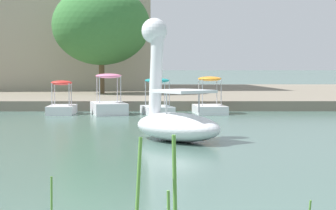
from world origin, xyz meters
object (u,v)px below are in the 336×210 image
at_px(pedal_boat_pink, 109,103).
at_px(tree_sapling_by_fence, 101,25).
at_px(pedal_boat_teal, 157,102).
at_px(swan_boat, 174,113).
at_px(pedal_boat_red, 62,105).
at_px(parked_van, 71,74).
at_px(pedal_boat_orange, 210,103).

relative_size(pedal_boat_pink, tree_sapling_by_fence, 0.37).
distance_m(pedal_boat_teal, pedal_boat_pink, 2.08).
bearing_deg(pedal_boat_pink, pedal_boat_teal, 3.87).
relative_size(swan_boat, tree_sapling_by_fence, 0.49).
bearing_deg(pedal_boat_pink, swan_boat, -74.98).
xyz_separation_m(pedal_boat_red, parked_van, (-1.82, 15.26, 1.14)).
height_order(pedal_boat_red, parked_van, parked_van).
distance_m(swan_boat, pedal_boat_teal, 10.01).
bearing_deg(pedal_boat_pink, parked_van, 104.08).
xyz_separation_m(swan_boat, pedal_boat_teal, (-0.57, 9.99, -0.28)).
relative_size(pedal_boat_teal, pedal_boat_red, 1.00).
relative_size(pedal_boat_orange, pedal_boat_red, 1.09).
bearing_deg(parked_van, pedal_boat_teal, -68.68).
relative_size(swan_boat, parked_van, 0.73).
relative_size(pedal_boat_orange, pedal_boat_teal, 1.09).
bearing_deg(pedal_boat_orange, pedal_boat_pink, -176.02).
height_order(pedal_boat_orange, pedal_boat_pink, pedal_boat_pink).
height_order(swan_boat, parked_van, swan_boat).
distance_m(pedal_boat_red, parked_van, 15.41).
bearing_deg(pedal_boat_pink, pedal_boat_red, -179.99).
distance_m(pedal_boat_orange, tree_sapling_by_fence, 11.58).
bearing_deg(pedal_boat_teal, pedal_boat_pink, -176.13).
distance_m(pedal_boat_orange, pedal_boat_red, 6.36).
bearing_deg(pedal_boat_red, pedal_boat_orange, 2.73).
distance_m(swan_boat, pedal_boat_red, 10.90).
xyz_separation_m(pedal_boat_orange, pedal_boat_pink, (-4.34, -0.30, -0.02)).
bearing_deg(pedal_boat_teal, pedal_boat_red, -178.03).
height_order(pedal_boat_pink, tree_sapling_by_fence, tree_sapling_by_fence).
xyz_separation_m(pedal_boat_pink, tree_sapling_by_fence, (-1.23, 9.67, 3.92)).
height_order(swan_boat, pedal_boat_orange, swan_boat).
height_order(swan_boat, tree_sapling_by_fence, tree_sapling_by_fence).
relative_size(pedal_boat_pink, parked_van, 0.55).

